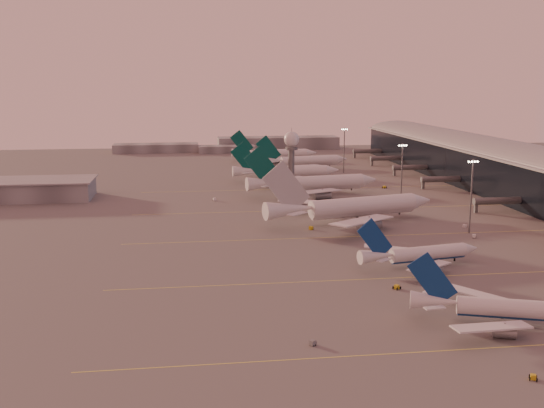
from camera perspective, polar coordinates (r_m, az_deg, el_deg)
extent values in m
plane|color=#5D5A5A|center=(156.23, 7.21, -7.91)|extent=(700.00, 700.00, 0.00)
cube|color=#E2DA4F|center=(174.94, 15.95, -6.18)|extent=(180.00, 0.25, 0.02)
cube|color=#E2DA4F|center=(215.33, 11.19, -2.75)|extent=(180.00, 0.25, 0.02)
cube|color=#E2DA4F|center=(257.25, 7.96, -0.41)|extent=(180.00, 0.25, 0.02)
cube|color=#E2DA4F|center=(304.87, 5.44, 1.43)|extent=(180.00, 0.25, 0.02)
cube|color=black|center=(295.24, 22.22, 2.11)|extent=(36.00, 360.00, 18.00)
cylinder|color=gray|center=(294.11, 22.35, 3.84)|extent=(10.08, 360.00, 10.08)
cube|color=gray|center=(294.09, 22.35, 3.88)|extent=(40.00, 362.00, 0.80)
cylinder|color=#55575C|center=(262.75, 19.81, 0.28)|extent=(22.00, 2.80, 2.80)
cube|color=#55575C|center=(258.71, 17.82, -0.28)|extent=(1.20, 1.20, 4.40)
cylinder|color=#55575C|center=(312.70, 15.12, 2.17)|extent=(22.00, 2.80, 2.80)
cube|color=#55575C|center=(309.31, 13.39, 1.73)|extent=(1.20, 1.20, 4.40)
cylinder|color=#55575C|center=(351.36, 12.48, 3.22)|extent=(22.00, 2.80, 2.80)
cube|color=#55575C|center=(348.35, 10.92, 2.84)|extent=(1.20, 1.20, 4.40)
cylinder|color=#55575C|center=(390.71, 10.37, 4.06)|extent=(22.00, 2.80, 2.80)
cube|color=#55575C|center=(388.01, 8.95, 3.72)|extent=(1.20, 1.20, 4.40)
cylinder|color=#55575C|center=(428.66, 8.72, 4.71)|extent=(22.00, 2.80, 2.80)
cube|color=#55575C|center=(426.20, 7.41, 4.40)|extent=(1.20, 1.20, 4.40)
cylinder|color=#55575C|center=(269.21, 1.74, 2.57)|extent=(2.60, 2.60, 22.00)
cylinder|color=#55575C|center=(267.77, 1.76, 5.01)|extent=(5.20, 5.20, 1.20)
sphere|color=silver|center=(267.39, 1.76, 5.84)|extent=(6.40, 6.40, 6.40)
cylinder|color=#55575C|center=(267.08, 1.77, 6.63)|extent=(0.16, 0.16, 2.00)
cylinder|color=#55575C|center=(222.13, 17.42, 0.66)|extent=(0.56, 0.56, 25.00)
cube|color=#55575C|center=(220.41, 17.60, 3.73)|extent=(3.60, 0.25, 0.25)
sphere|color=#FFEABF|center=(219.82, 17.24, 3.63)|extent=(0.56, 0.56, 0.56)
sphere|color=#FFEABF|center=(220.24, 17.47, 3.63)|extent=(0.56, 0.56, 0.56)
sphere|color=#FFEABF|center=(220.67, 17.71, 3.63)|extent=(0.56, 0.56, 0.56)
sphere|color=#FFEABF|center=(221.10, 17.94, 3.63)|extent=(0.56, 0.56, 0.56)
cylinder|color=#55575C|center=(270.54, 11.55, 2.72)|extent=(0.56, 0.56, 25.00)
cube|color=#55575C|center=(269.13, 11.65, 5.24)|extent=(3.60, 0.25, 0.25)
sphere|color=#FFEABF|center=(268.67, 11.34, 5.16)|extent=(0.56, 0.56, 0.56)
sphere|color=#FFEABF|center=(269.00, 11.54, 5.16)|extent=(0.56, 0.56, 0.56)
sphere|color=#FFEABF|center=(269.33, 11.75, 5.16)|extent=(0.56, 0.56, 0.56)
sphere|color=#FFEABF|center=(269.67, 11.95, 5.16)|extent=(0.56, 0.56, 0.56)
cylinder|color=#55575C|center=(355.55, 6.48, 4.80)|extent=(0.56, 0.56, 25.00)
cube|color=#55575C|center=(354.48, 6.52, 6.73)|extent=(3.60, 0.25, 0.25)
sphere|color=#FFEABF|center=(354.14, 6.28, 6.66)|extent=(0.56, 0.56, 0.56)
sphere|color=#FFEABF|center=(354.38, 6.44, 6.66)|extent=(0.56, 0.56, 0.56)
sphere|color=#FFEABF|center=(354.63, 6.60, 6.66)|extent=(0.56, 0.56, 0.56)
sphere|color=#FFEABF|center=(354.88, 6.75, 6.66)|extent=(0.56, 0.56, 0.56)
cube|color=slate|center=(465.53, -10.34, 4.96)|extent=(60.00, 18.00, 6.00)
cube|color=slate|center=(479.86, 0.55, 5.50)|extent=(90.00, 20.00, 9.00)
cube|color=slate|center=(456.09, -4.08, 4.93)|extent=(40.00, 15.00, 5.00)
cylinder|color=silver|center=(143.46, 20.86, -8.95)|extent=(23.05, 11.27, 3.92)
cylinder|color=navy|center=(143.75, 20.84, -9.28)|extent=(22.25, 10.09, 2.82)
cone|color=silver|center=(141.41, 14.26, -8.63)|extent=(10.41, 6.88, 3.92)
cube|color=silver|center=(133.87, 19.08, -10.58)|extent=(17.06, 6.37, 1.23)
cylinder|color=gray|center=(137.03, 20.09, -10.95)|extent=(5.05, 3.87, 2.55)
cube|color=gray|center=(136.64, 20.12, -10.52)|extent=(0.38, 0.35, 1.57)
cube|color=silver|center=(151.87, 18.14, -7.94)|extent=(14.16, 14.85, 1.23)
cylinder|color=gray|center=(150.68, 19.27, -8.89)|extent=(5.05, 3.87, 2.55)
cube|color=gray|center=(150.32, 19.29, -8.49)|extent=(0.38, 0.35, 1.57)
cube|color=navy|center=(139.86, 14.15, -6.75)|extent=(10.29, 3.88, 11.69)
cube|color=silver|center=(137.19, 14.36, -9.21)|extent=(4.63, 2.19, 0.26)
cube|color=silver|center=(145.59, 14.19, -8.02)|extent=(4.33, 4.34, 0.26)
cylinder|color=black|center=(146.14, 19.92, -9.62)|extent=(1.24, 0.86, 1.14)
cylinder|color=black|center=(141.94, 20.18, -10.25)|extent=(1.24, 0.86, 1.14)
cylinder|color=silver|center=(181.26, 13.82, -4.43)|extent=(23.07, 8.07, 3.87)
cylinder|color=navy|center=(181.49, 13.81, -4.70)|extent=(22.42, 6.92, 2.79)
cone|color=silver|center=(188.72, 17.31, -4.01)|extent=(5.05, 4.63, 3.87)
cone|color=silver|center=(173.22, 9.29, -4.81)|extent=(10.09, 5.59, 3.87)
cube|color=silver|center=(170.82, 13.92, -5.62)|extent=(15.21, 13.28, 1.22)
cylinder|color=gray|center=(174.58, 14.27, -5.88)|extent=(4.80, 3.30, 2.52)
cube|color=gray|center=(174.28, 14.29, -5.54)|extent=(0.35, 0.31, 1.55)
cube|color=silver|center=(186.50, 10.79, -4.09)|extent=(16.84, 8.50, 1.22)
cylinder|color=gray|center=(186.43, 11.86, -4.70)|extent=(4.80, 3.30, 2.52)
cube|color=gray|center=(186.15, 11.87, -4.38)|extent=(0.35, 0.31, 1.55)
cube|color=navy|center=(171.77, 9.20, -3.29)|extent=(10.50, 2.34, 11.54)
cube|color=silver|center=(169.49, 10.00, -5.15)|extent=(4.51, 3.96, 0.25)
cube|color=silver|center=(176.96, 8.64, -4.42)|extent=(4.68, 2.75, 0.25)
cylinder|color=black|center=(186.62, 16.03, -4.95)|extent=(0.51, 0.51, 1.02)
cylinder|color=black|center=(182.83, 12.92, -5.11)|extent=(1.20, 0.71, 1.12)
cylinder|color=black|center=(179.19, 13.67, -5.47)|extent=(1.20, 0.71, 1.12)
cylinder|color=silver|center=(233.06, 8.14, -0.48)|extent=(41.75, 16.44, 6.47)
cylinder|color=silver|center=(233.35, 8.13, -0.83)|extent=(40.51, 14.48, 4.66)
cone|color=silver|center=(246.22, 13.13, -0.04)|extent=(9.36, 8.24, 6.47)
cone|color=silver|center=(219.85, 1.50, -0.85)|extent=(18.43, 10.54, 6.47)
cube|color=silver|center=(213.76, 8.09, -1.83)|extent=(26.66, 25.08, 1.92)
cylinder|color=gray|center=(220.25, 8.68, -2.17)|extent=(8.81, 6.05, 4.21)
cube|color=gray|center=(219.92, 8.69, -1.79)|extent=(0.37, 0.33, 2.59)
cube|color=silver|center=(243.50, 4.05, -0.17)|extent=(30.52, 13.79, 1.92)
cylinder|color=gray|center=(242.68, 5.52, -0.87)|extent=(8.81, 6.05, 4.21)
cube|color=gray|center=(242.38, 5.53, -0.52)|extent=(0.37, 0.33, 2.59)
cube|color=#9EA1A6|center=(218.07, 1.30, 1.10)|extent=(17.49, 4.76, 19.21)
cube|color=silver|center=(212.51, 2.27, -1.22)|extent=(8.07, 7.47, 0.26)
cube|color=silver|center=(226.92, 0.61, -0.43)|extent=(8.46, 4.58, 0.26)
cylinder|color=black|center=(242.02, 11.35, -1.12)|extent=(0.52, 0.52, 1.04)
cylinder|color=black|center=(234.19, 7.13, -1.38)|extent=(1.24, 0.79, 1.15)
cylinder|color=black|center=(230.29, 7.68, -1.60)|extent=(1.24, 0.79, 1.15)
cylinder|color=silver|center=(286.55, 4.51, 1.71)|extent=(38.58, 12.29, 6.14)
cylinder|color=silver|center=(286.78, 4.50, 1.44)|extent=(37.55, 10.46, 4.42)
cone|color=silver|center=(295.62, 8.61, 1.90)|extent=(8.28, 7.27, 6.14)
cone|color=silver|center=(277.69, -0.69, 1.60)|extent=(16.76, 8.67, 6.14)
cube|color=silver|center=(268.65, 3.90, 0.86)|extent=(25.86, 21.89, 1.82)
cylinder|color=gray|center=(274.25, 4.52, 0.53)|extent=(7.93, 5.14, 3.99)
cube|color=gray|center=(273.99, 4.52, 0.82)|extent=(0.36, 0.31, 2.46)
cube|color=silver|center=(298.35, 1.69, 1.90)|extent=(28.26, 14.89, 1.82)
cylinder|color=gray|center=(296.76, 2.78, 1.35)|extent=(7.93, 5.14, 3.99)
cube|color=gray|center=(296.52, 2.78, 1.62)|extent=(0.36, 0.31, 2.46)
cube|color=#043F3A|center=(276.37, -0.85, 3.10)|extent=(16.73, 3.13, 18.18)
cube|color=silver|center=(270.62, -0.30, 1.39)|extent=(7.61, 6.52, 0.26)
cube|color=silver|center=(284.58, -1.16, 1.86)|extent=(7.86, 4.76, 0.26)
cylinder|color=black|center=(292.78, 7.13, 1.10)|extent=(0.53, 0.53, 1.06)
cylinder|color=black|center=(288.22, 3.76, 1.01)|extent=(1.24, 0.71, 1.17)
cylinder|color=black|center=(283.94, 4.09, 0.86)|extent=(1.24, 0.71, 1.17)
cylinder|color=silver|center=(325.07, 1.95, 2.76)|extent=(34.30, 7.07, 5.50)
cylinder|color=silver|center=(325.25, 1.95, 2.54)|extent=(33.55, 5.50, 3.96)
cone|color=silver|center=(329.99, 5.41, 2.84)|extent=(6.84, 5.80, 5.50)
cone|color=silver|center=(320.70, -2.28, 2.77)|extent=(14.53, 6.15, 5.50)
cube|color=silver|center=(309.62, 1.00, 2.17)|extent=(24.21, 17.55, 1.63)
cylinder|color=gray|center=(314.09, 1.62, 1.87)|extent=(6.76, 3.88, 3.57)
cube|color=gray|center=(313.89, 1.62, 2.11)|extent=(0.30, 0.25, 2.20)
cube|color=silver|center=(337.47, 0.04, 2.90)|extent=(24.82, 15.78, 1.63)
cylinder|color=gray|center=(335.28, 0.84, 2.46)|extent=(6.76, 3.88, 3.57)
cube|color=gray|center=(335.09, 0.84, 2.68)|extent=(0.30, 0.25, 2.20)
cube|color=#043F3A|center=(319.73, -2.41, 3.93)|extent=(15.12, 1.03, 16.27)
cube|color=silver|center=(314.19, -2.15, 2.62)|extent=(6.98, 5.33, 0.24)
cube|color=silver|center=(327.12, -2.48, 2.95)|extent=(7.04, 4.89, 0.24)
cylinder|color=black|center=(328.56, 4.16, 2.22)|extent=(0.47, 0.47, 0.95)
cylinder|color=black|center=(327.01, 1.40, 2.21)|extent=(1.06, 0.52, 1.04)
cylinder|color=black|center=(322.98, 1.55, 2.10)|extent=(1.06, 0.52, 1.04)
cylinder|color=silver|center=(370.33, 3.36, 3.75)|extent=(34.30, 10.59, 5.46)
cylinder|color=silver|center=(370.48, 3.36, 3.56)|extent=(33.40, 8.98, 3.93)
cone|color=silver|center=(377.65, 6.25, 3.84)|extent=(7.32, 6.40, 5.46)
cone|color=silver|center=(362.80, -0.22, 3.73)|extent=(14.87, 7.58, 5.46)
cube|color=silver|center=(354.36, 2.87, 3.27)|extent=(23.10, 19.30, 1.62)
cylinder|color=gray|center=(359.19, 3.31, 3.01)|extent=(7.02, 4.51, 3.55)
cube|color=gray|center=(359.02, 3.32, 3.21)|extent=(0.32, 0.28, 2.18)
cube|color=silver|center=(381.11, 1.44, 3.83)|extent=(25.09, 13.46, 1.62)
cylinder|color=gray|center=(379.53, 2.20, 3.45)|extent=(7.02, 4.51, 3.55)
cube|color=gray|center=(379.36, 2.20, 3.64)|extent=(0.32, 0.28, 2.18)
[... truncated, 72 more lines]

